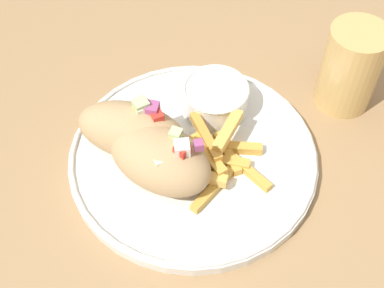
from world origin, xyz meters
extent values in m
cube|color=#9E7A51|center=(0.00, 0.00, 0.72)|extent=(1.32, 1.32, 0.04)
cylinder|color=white|center=(0.01, -0.06, 0.75)|extent=(0.30, 0.30, 0.01)
torus|color=white|center=(0.01, -0.06, 0.76)|extent=(0.30, 0.30, 0.01)
ellipsoid|color=tan|center=(-0.03, -0.09, 0.78)|extent=(0.15, 0.14, 0.06)
cube|color=#B7D693|center=(0.00, -0.09, 0.81)|extent=(0.01, 0.01, 0.01)
cube|color=red|center=(0.00, -0.10, 0.81)|extent=(0.02, 0.02, 0.01)
cube|color=silver|center=(-0.02, -0.11, 0.81)|extent=(0.01, 0.01, 0.01)
cube|color=#A34C84|center=(0.02, -0.09, 0.82)|extent=(0.01, 0.01, 0.01)
cube|color=white|center=(0.00, -0.10, 0.82)|extent=(0.02, 0.02, 0.02)
cube|color=#B7D693|center=(-0.01, -0.08, 0.81)|extent=(0.02, 0.02, 0.01)
ellipsoid|color=tan|center=(-0.06, -0.05, 0.78)|extent=(0.15, 0.11, 0.06)
cube|color=silver|center=(-0.05, -0.04, 0.81)|extent=(0.02, 0.02, 0.02)
cube|color=#B7D693|center=(-0.05, -0.04, 0.82)|extent=(0.02, 0.02, 0.02)
cube|color=red|center=(-0.03, -0.05, 0.81)|extent=(0.02, 0.02, 0.01)
cube|color=#A34C84|center=(-0.04, -0.04, 0.81)|extent=(0.02, 0.02, 0.02)
cube|color=gold|center=(0.05, -0.06, 0.76)|extent=(0.03, 0.06, 0.01)
cube|color=gold|center=(0.03, -0.11, 0.76)|extent=(0.05, 0.06, 0.01)
cube|color=#E5B251|center=(0.04, -0.07, 0.76)|extent=(0.03, 0.06, 0.01)
cube|color=gold|center=(0.08, -0.09, 0.76)|extent=(0.05, 0.05, 0.01)
cube|color=gold|center=(0.04, -0.07, 0.76)|extent=(0.08, 0.03, 0.01)
cube|color=gold|center=(0.06, -0.05, 0.76)|extent=(0.07, 0.02, 0.01)
cube|color=#E5B251|center=(0.01, -0.10, 0.77)|extent=(0.08, 0.03, 0.01)
cube|color=gold|center=(0.01, -0.07, 0.77)|extent=(0.04, 0.07, 0.01)
cube|color=gold|center=(0.03, -0.07, 0.77)|extent=(0.05, 0.06, 0.01)
cube|color=gold|center=(0.03, -0.05, 0.78)|extent=(0.04, 0.07, 0.01)
cube|color=#E5B251|center=(0.05, -0.05, 0.78)|extent=(0.04, 0.06, 0.01)
cylinder|color=white|center=(0.04, 0.02, 0.77)|extent=(0.08, 0.08, 0.04)
cylinder|color=beige|center=(0.04, 0.02, 0.79)|extent=(0.07, 0.07, 0.01)
torus|color=white|center=(0.04, 0.02, 0.79)|extent=(0.08, 0.08, 0.00)
cylinder|color=tan|center=(0.21, 0.05, 0.80)|extent=(0.07, 0.07, 0.12)
cylinder|color=silver|center=(0.21, 0.05, 0.78)|extent=(0.07, 0.07, 0.07)
camera|label=1|loc=(0.01, -0.44, 1.27)|focal=50.00mm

